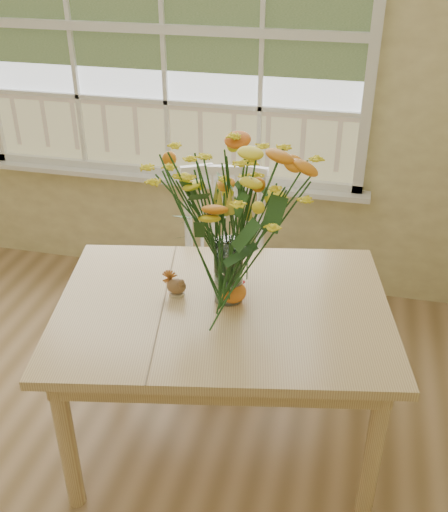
# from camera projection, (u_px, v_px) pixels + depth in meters

# --- Properties ---
(wall_back) EXTENTS (4.00, 0.02, 2.70)m
(wall_back) POSITION_uv_depth(u_px,v_px,m) (166.00, 65.00, 3.37)
(wall_back) COLOR #C6B67E
(wall_back) RESTS_ON floor
(window) EXTENTS (2.42, 0.12, 1.74)m
(window) POSITION_uv_depth(u_px,v_px,m) (162.00, 32.00, 3.25)
(window) COLOR silver
(window) RESTS_ON wall_back
(dining_table) EXTENTS (1.51, 1.20, 0.72)m
(dining_table) POSITION_uv_depth(u_px,v_px,m) (223.00, 324.00, 2.47)
(dining_table) COLOR tan
(dining_table) RESTS_ON floor
(windsor_chair) EXTENTS (0.52, 0.50, 0.96)m
(windsor_chair) POSITION_uv_depth(u_px,v_px,m) (224.00, 251.00, 3.18)
(windsor_chair) COLOR white
(windsor_chair) RESTS_ON floor
(flower_vase) EXTENTS (0.55, 0.55, 0.66)m
(flower_vase) POSITION_uv_depth(u_px,v_px,m) (229.00, 212.00, 2.27)
(flower_vase) COLOR white
(flower_vase) RESTS_ON dining_table
(pumpkin) EXTENTS (0.11, 0.11, 0.08)m
(pumpkin) POSITION_uv_depth(u_px,v_px,m) (233.00, 293.00, 2.42)
(pumpkin) COLOR orange
(pumpkin) RESTS_ON dining_table
(turkey_figurine) EXTENTS (0.09, 0.07, 0.10)m
(turkey_figurine) POSITION_uv_depth(u_px,v_px,m) (176.00, 286.00, 2.47)
(turkey_figurine) COLOR #CCB78C
(turkey_figurine) RESTS_ON dining_table
(dark_gourd) EXTENTS (0.12, 0.08, 0.07)m
(dark_gourd) POSITION_uv_depth(u_px,v_px,m) (225.00, 276.00, 2.55)
(dark_gourd) COLOR #38160F
(dark_gourd) RESTS_ON dining_table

